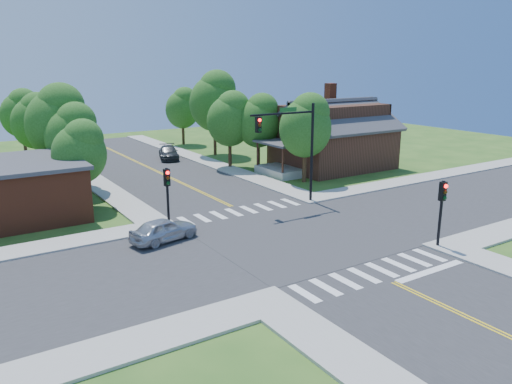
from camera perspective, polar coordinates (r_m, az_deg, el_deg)
ground at (r=29.52m, az=4.56°, el=-5.16°), size 100.00×100.00×0.00m
road_ns at (r=29.52m, az=4.56°, el=-5.13°), size 10.00×90.00×0.04m
road_ew at (r=29.52m, az=4.56°, el=-5.12°), size 90.00×10.00×0.04m
intersection_patch at (r=29.52m, az=4.56°, el=-5.16°), size 10.20×10.20×0.06m
sidewalk_ne at (r=51.03m, az=8.00°, el=3.27°), size 40.00×40.00×0.14m
crosswalk_north at (r=34.39m, az=-1.69°, el=-2.17°), size 8.85×2.00×0.01m
crosswalk_south at (r=25.22m, az=13.21°, el=-8.95°), size 8.85×2.00×0.01m
centerline at (r=29.51m, az=4.57°, el=-5.08°), size 0.30×90.00×0.01m
stop_bar at (r=26.18m, az=19.29°, el=-8.62°), size 4.60×0.45×0.09m
signal_mast_ne at (r=34.99m, az=4.30°, el=6.16°), size 5.30×0.42×7.20m
signal_pole_se at (r=28.82m, az=20.50°, el=-1.01°), size 0.34×0.42×3.80m
signal_pole_nw at (r=30.73m, az=-10.10°, el=0.63°), size 0.34×0.42×3.80m
house_ne at (r=48.86m, az=8.71°, el=6.62°), size 13.05×8.80×7.11m
tree_e_a at (r=42.22m, az=5.79°, el=7.74°), size 4.47×4.25×7.60m
tree_e_b at (r=47.71m, az=0.39°, el=8.30°), size 4.25×4.04×7.23m
tree_e_c at (r=55.05m, az=-4.70°, el=10.48°), size 5.45×5.18×9.26m
tree_e_d at (r=62.94m, az=-8.34°, el=9.59°), size 4.17×3.96×7.09m
tree_w_a at (r=36.43m, az=-19.43°, el=4.53°), size 3.70×3.51×6.29m
tree_w_b at (r=42.82m, az=-21.62°, el=7.68°), size 4.99×4.74×8.48m
tree_w_c at (r=51.03m, az=-23.84°, el=7.58°), size 4.33×4.11×7.36m
tree_w_d at (r=59.28m, az=-25.17°, el=8.26°), size 4.34×4.12×7.37m
tree_house at (r=48.05m, az=-2.93°, el=8.50°), size 4.38×4.17×7.45m
tree_bldg at (r=41.11m, az=-20.12°, el=6.28°), size 4.17×3.97×7.10m
car_silver at (r=29.00m, az=-10.50°, el=-4.32°), size 3.27×4.66×1.36m
car_dgrey at (r=53.68m, az=-9.95°, el=4.41°), size 4.80×5.88×1.37m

